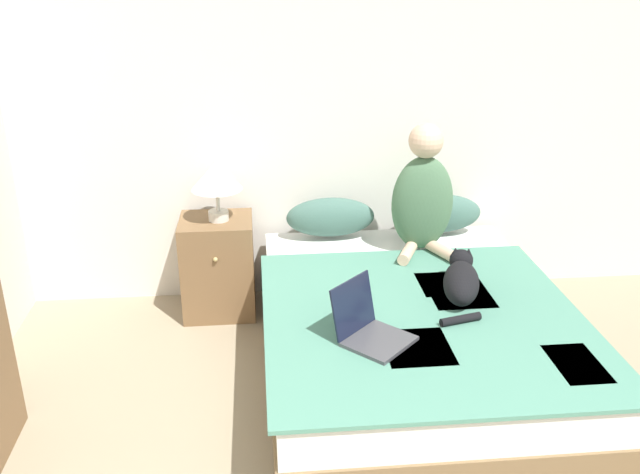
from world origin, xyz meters
name	(u,v)px	position (x,y,z in m)	size (l,w,h in m)	color
wall_back	(370,105)	(0.00, 3.81, 1.27)	(5.48, 0.05, 2.55)	silver
bed	(413,337)	(0.08, 2.70, 0.23)	(1.61, 2.06, 0.47)	brown
pillow_near	(330,217)	(-0.27, 3.61, 0.60)	(0.57, 0.21, 0.26)	#42665B
pillow_far	(438,213)	(0.43, 3.61, 0.60)	(0.57, 0.21, 0.26)	#42665B
person_sitting	(423,196)	(0.26, 3.34, 0.81)	(0.38, 0.37, 0.78)	#476B4C
cat_tabby	(461,280)	(0.32, 2.70, 0.57)	(0.32, 0.57, 0.20)	black
laptop_open	(370,328)	(-0.23, 2.31, 0.53)	(0.43, 0.43, 0.27)	#424247
nightstand	(218,266)	(-0.99, 3.53, 0.32)	(0.45, 0.42, 0.64)	brown
table_lamp	(216,178)	(-0.97, 3.52, 0.91)	(0.31, 0.31, 0.37)	beige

